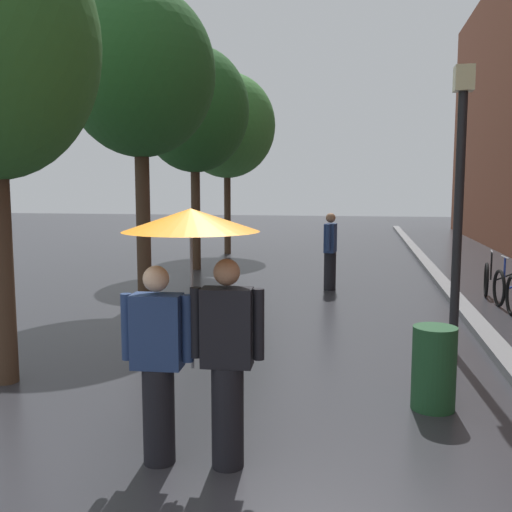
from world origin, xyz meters
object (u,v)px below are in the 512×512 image
street_tree_2 (194,110)px  couple_under_umbrella (192,299)px  pedestrian_walking_midground (330,251)px  street_tree_3 (227,126)px  street_tree_1 (140,74)px  litter_bin (434,368)px  street_lamp_post (459,187)px

street_tree_2 → couple_under_umbrella: bearing=-74.1°
pedestrian_walking_midground → street_tree_2: bearing=145.9°
street_tree_3 → pedestrian_walking_midground: (3.71, -6.26, -3.33)m
street_tree_1 → street_tree_3: size_ratio=1.00×
street_tree_2 → litter_bin: bearing=-60.9°
street_lamp_post → pedestrian_walking_midground: bearing=112.6°
street_tree_2 → street_tree_3: bearing=89.9°
couple_under_umbrella → street_lamp_post: street_lamp_post is taller
street_tree_2 → litter_bin: (5.11, -9.17, -3.79)m
couple_under_umbrella → street_lamp_post: bearing=55.0°
street_tree_1 → litter_bin: (4.85, -4.65, -3.90)m
litter_bin → couple_under_umbrella: bearing=-142.7°
street_lamp_post → street_tree_1: bearing=154.5°
litter_bin → street_lamp_post: bearing=76.4°
street_tree_1 → couple_under_umbrella: 7.43m
street_tree_3 → pedestrian_walking_midground: street_tree_3 is taller
street_tree_2 → street_tree_3: size_ratio=1.00×
litter_bin → pedestrian_walking_midground: 6.80m
street_tree_1 → pedestrian_walking_midground: street_tree_1 is taller
street_tree_2 → street_tree_1: bearing=-86.7°
litter_bin → street_tree_3: bearing=111.6°
street_tree_1 → couple_under_umbrella: (2.79, -6.21, -2.96)m
street_tree_1 → litter_bin: bearing=-43.8°
couple_under_umbrella → street_lamp_post: 4.55m
pedestrian_walking_midground → street_lamp_post: bearing=-67.4°
litter_bin → street_tree_2: bearing=119.1°
street_tree_3 → pedestrian_walking_midground: 8.01m
couple_under_umbrella → street_lamp_post: (2.56, 3.66, 0.88)m
street_tree_1 → street_lamp_post: size_ratio=1.56×
couple_under_umbrella → pedestrian_walking_midground: 8.25m
street_tree_2 → pedestrian_walking_midground: bearing=-34.1°
couple_under_umbrella → litter_bin: 2.75m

